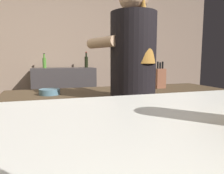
% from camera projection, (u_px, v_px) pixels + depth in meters
% --- Properties ---
extents(wall_back, '(5.20, 0.10, 2.70)m').
position_uv_depth(wall_back, '(65.00, 50.00, 3.39)').
color(wall_back, gray).
rests_on(wall_back, ground).
extents(prep_counter, '(2.10, 0.60, 0.90)m').
position_uv_depth(prep_counter, '(118.00, 135.00, 2.12)').
color(prep_counter, '#4A3925').
rests_on(prep_counter, ground).
extents(back_shelf, '(0.91, 0.36, 1.07)m').
position_uv_depth(back_shelf, '(65.00, 103.00, 3.21)').
color(back_shelf, '#3D3838').
rests_on(back_shelf, ground).
extents(bartender, '(0.50, 0.55, 1.75)m').
position_uv_depth(bartender, '(133.00, 83.00, 1.60)').
color(bartender, '#312641').
rests_on(bartender, ground).
extents(knife_block, '(0.10, 0.08, 0.27)m').
position_uv_depth(knife_block, '(160.00, 78.00, 2.19)').
color(knife_block, '#93573C').
rests_on(knife_block, prep_counter).
extents(mixing_bowl, '(0.17, 0.17, 0.05)m').
position_uv_depth(mixing_bowl, '(50.00, 92.00, 1.79)').
color(mixing_bowl, slate).
rests_on(mixing_bowl, prep_counter).
extents(chefs_knife, '(0.24, 0.11, 0.01)m').
position_uv_depth(chefs_knife, '(143.00, 89.00, 2.08)').
color(chefs_knife, silver).
rests_on(chefs_knife, prep_counter).
extents(bottle_hot_sauce, '(0.05, 0.05, 0.24)m').
position_uv_depth(bottle_hot_sauce, '(86.00, 61.00, 3.26)').
color(bottle_hot_sauce, black).
rests_on(bottle_hot_sauce, back_shelf).
extents(bottle_olive_oil, '(0.05, 0.05, 0.21)m').
position_uv_depth(bottle_olive_oil, '(44.00, 62.00, 3.10)').
color(bottle_olive_oil, '#4A8730').
rests_on(bottle_olive_oil, back_shelf).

